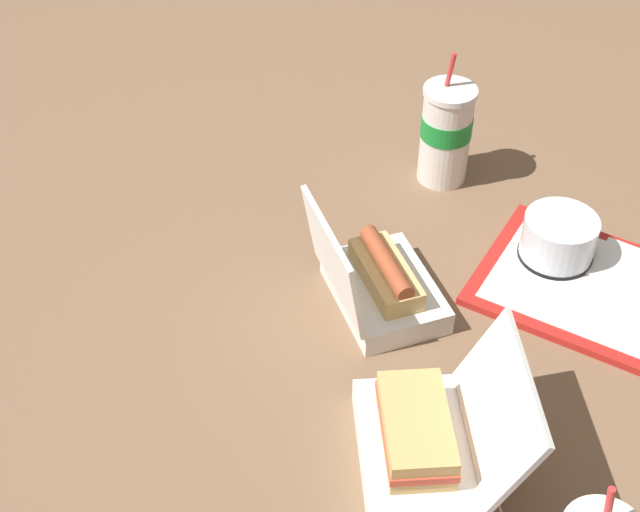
# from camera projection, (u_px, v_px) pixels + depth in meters

# --- Properties ---
(ground_plane) EXTENTS (3.20, 3.20, 0.00)m
(ground_plane) POSITION_uv_depth(u_px,v_px,m) (331.00, 291.00, 1.36)
(ground_plane) COLOR brown
(food_tray) EXTENTS (0.37, 0.26, 0.01)m
(food_tray) POSITION_uv_depth(u_px,v_px,m) (603.00, 292.00, 1.35)
(food_tray) COLOR red
(food_tray) RESTS_ON ground_plane
(cake_container) EXTENTS (0.12, 0.12, 0.07)m
(cake_container) POSITION_uv_depth(u_px,v_px,m) (558.00, 239.00, 1.37)
(cake_container) COLOR black
(cake_container) RESTS_ON food_tray
(napkin_stack) EXTENTS (0.10, 0.10, 0.00)m
(napkin_stack) POSITION_uv_depth(u_px,v_px,m) (629.00, 267.00, 1.37)
(napkin_stack) COLOR white
(napkin_stack) RESTS_ON food_tray
(plastic_fork) EXTENTS (0.11, 0.02, 0.00)m
(plastic_fork) POSITION_uv_depth(u_px,v_px,m) (617.00, 326.00, 1.28)
(plastic_fork) COLOR white
(plastic_fork) RESTS_ON food_tray
(clamshell_hotdog_back) EXTENTS (0.25, 0.25, 0.18)m
(clamshell_hotdog_back) POSITION_uv_depth(u_px,v_px,m) (379.00, 283.00, 1.31)
(clamshell_hotdog_back) COLOR white
(clamshell_hotdog_back) RESTS_ON ground_plane
(clamshell_sandwich_right) EXTENTS (0.28, 0.28, 0.16)m
(clamshell_sandwich_right) POSITION_uv_depth(u_px,v_px,m) (423.00, 440.00, 1.10)
(clamshell_sandwich_right) COLOR white
(clamshell_sandwich_right) RESTS_ON ground_plane
(soda_cup_corner) EXTENTS (0.09, 0.09, 0.24)m
(soda_cup_corner) POSITION_uv_depth(u_px,v_px,m) (446.00, 133.00, 1.51)
(soda_cup_corner) COLOR white
(soda_cup_corner) RESTS_ON ground_plane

